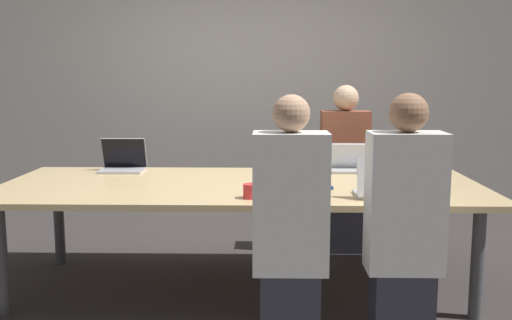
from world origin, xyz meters
The scene contains 14 objects.
ground_plane centered at (0.00, 0.00, 0.00)m, with size 24.00×24.00×0.00m, color #383333.
curtain_wall centered at (0.00, 2.06, 1.40)m, with size 12.00×0.06×2.80m.
conference_table centered at (0.00, 0.00, 0.70)m, with size 3.32×1.35×0.75m.
laptop_near_right centered at (0.91, -0.45, 0.83)m, with size 0.36×0.26×0.26m.
person_near_right centered at (0.92, -0.91, 0.68)m, with size 0.40×0.24×1.41m.
laptop_near_midright centered at (0.33, -0.49, 0.82)m, with size 0.34×0.22×0.22m.
person_near_midright centered at (0.31, -0.93, 0.68)m, with size 0.40×0.24×1.40m.
cup_near_midright centered at (0.08, -0.48, 0.80)m, with size 0.09×0.09×0.09m.
laptop_far_left centered at (-0.95, 0.50, 0.83)m, with size 0.34×0.26×0.26m.
laptop_far_right centered at (0.84, 0.52, 0.82)m, with size 0.32×0.22×0.22m.
person_far_right centered at (0.84, 0.88, 0.69)m, with size 0.40×0.24×1.42m.
cup_far_right centered at (1.08, 0.48, 0.79)m, with size 0.09×0.09×0.08m.
stapler centered at (0.24, -0.07, 0.78)m, with size 0.10×0.16×0.05m.
notebook centered at (0.51, -0.15, 0.76)m, with size 0.22×0.18×0.02m.
Camera 1 is at (0.19, -3.90, 1.50)m, focal length 40.00 mm.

